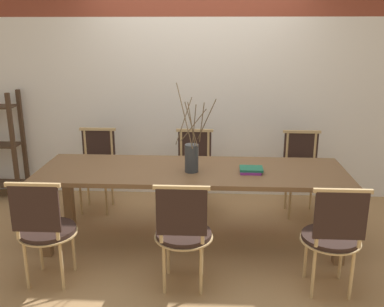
{
  "coord_description": "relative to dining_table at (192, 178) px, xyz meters",
  "views": [
    {
      "loc": [
        0.2,
        -3.71,
        1.98
      ],
      "look_at": [
        0.0,
        0.0,
        0.89
      ],
      "focal_mm": 40.0,
      "sensor_mm": 36.0,
      "label": 1
    }
  ],
  "objects": [
    {
      "name": "dining_table",
      "position": [
        0.0,
        0.0,
        0.0
      ],
      "size": [
        2.8,
        0.85,
        0.74
      ],
      "color": "brown",
      "rests_on": "ground_plane"
    },
    {
      "name": "chair_far_leftend",
      "position": [
        -1.11,
        0.75,
        -0.15
      ],
      "size": [
        0.46,
        0.46,
        0.91
      ],
      "rotation": [
        0.0,
        0.0,
        3.14
      ],
      "color": "black",
      "rests_on": "ground_plane"
    },
    {
      "name": "chair_near_leftend",
      "position": [
        -1.11,
        -0.75,
        -0.15
      ],
      "size": [
        0.46,
        0.46,
        0.91
      ],
      "color": "black",
      "rests_on": "ground_plane"
    },
    {
      "name": "vase_centerpiece",
      "position": [
        0.0,
        -0.07,
        0.23
      ],
      "size": [
        0.36,
        0.35,
        0.8
      ],
      "color": "#33383D",
      "rests_on": "dining_table"
    },
    {
      "name": "chair_far_center",
      "position": [
        1.16,
        0.75,
        -0.15
      ],
      "size": [
        0.46,
        0.46,
        0.91
      ],
      "rotation": [
        0.0,
        0.0,
        3.14
      ],
      "color": "black",
      "rests_on": "ground_plane"
    },
    {
      "name": "chair_near_left",
      "position": [
        -0.03,
        -0.75,
        -0.15
      ],
      "size": [
        0.46,
        0.46,
        0.91
      ],
      "color": "black",
      "rests_on": "ground_plane"
    },
    {
      "name": "book_stack",
      "position": [
        0.53,
        -0.06,
        0.11
      ],
      "size": [
        0.21,
        0.18,
        0.04
      ],
      "color": "#842D8C",
      "rests_on": "dining_table"
    },
    {
      "name": "wall_rear",
      "position": [
        0.0,
        1.3,
        0.95
      ],
      "size": [
        12.0,
        0.06,
        3.2
      ],
      "color": "white",
      "rests_on": "ground_plane"
    },
    {
      "name": "ground_plane",
      "position": [
        0.0,
        0.0,
        -0.65
      ],
      "size": [
        16.0,
        16.0,
        0.0
      ],
      "primitive_type": "plane",
      "color": "#A87F51"
    },
    {
      "name": "chair_near_center",
      "position": [
        1.1,
        -0.75,
        -0.15
      ],
      "size": [
        0.46,
        0.46,
        0.91
      ],
      "color": "black",
      "rests_on": "ground_plane"
    },
    {
      "name": "chair_far_left",
      "position": [
        -0.02,
        0.75,
        -0.15
      ],
      "size": [
        0.46,
        0.46,
        0.91
      ],
      "rotation": [
        0.0,
        0.0,
        3.14
      ],
      "color": "black",
      "rests_on": "ground_plane"
    }
  ]
}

